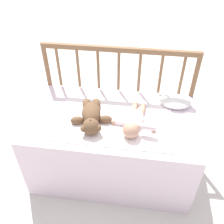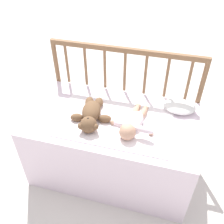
% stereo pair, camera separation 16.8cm
% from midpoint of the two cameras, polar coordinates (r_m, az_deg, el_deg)
% --- Properties ---
extents(ground_plane, '(12.00, 12.00, 0.00)m').
position_cam_midpoint_polar(ground_plane, '(2.13, -2.29, -12.66)').
color(ground_plane, silver).
extents(crib_mattress, '(1.18, 0.67, 0.55)m').
position_cam_midpoint_polar(crib_mattress, '(1.92, -2.50, -7.65)').
color(crib_mattress, silver).
rests_on(crib_mattress, ground_plane).
extents(crib_rail, '(1.18, 0.04, 0.91)m').
position_cam_midpoint_polar(crib_rail, '(1.96, -0.98, 7.22)').
color(crib_rail, brown).
rests_on(crib_rail, ground_plane).
extents(blanket, '(0.78, 0.50, 0.01)m').
position_cam_midpoint_polar(blanket, '(1.70, -2.31, -2.07)').
color(blanket, white).
rests_on(blanket, crib_mattress).
extents(teddy_bear, '(0.29, 0.38, 0.11)m').
position_cam_midpoint_polar(teddy_bear, '(1.68, -7.65, -1.03)').
color(teddy_bear, brown).
rests_on(teddy_bear, crib_mattress).
extents(baby, '(0.31, 0.38, 0.11)m').
position_cam_midpoint_polar(baby, '(1.64, 2.17, -2.22)').
color(baby, white).
rests_on(baby, crib_mattress).
extents(small_pillow, '(0.23, 0.18, 0.06)m').
position_cam_midpoint_polar(small_pillow, '(1.87, 11.79, 2.32)').
color(small_pillow, white).
rests_on(small_pillow, crib_mattress).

